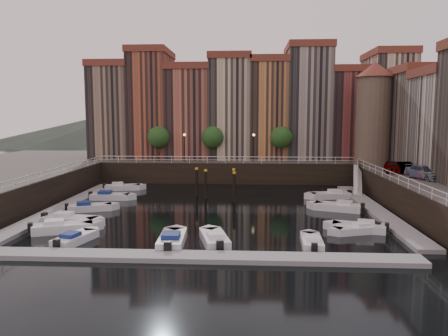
# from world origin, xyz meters

# --- Properties ---
(ground) EXTENTS (200.00, 200.00, 0.00)m
(ground) POSITION_xyz_m (0.00, 0.00, 0.00)
(ground) COLOR black
(ground) RESTS_ON ground
(quay_far) EXTENTS (80.00, 20.00, 3.00)m
(quay_far) POSITION_xyz_m (0.00, 26.00, 1.50)
(quay_far) COLOR black
(quay_far) RESTS_ON ground
(dock_left) EXTENTS (2.00, 28.00, 0.35)m
(dock_left) POSITION_xyz_m (-16.20, -1.00, 0.17)
(dock_left) COLOR gray
(dock_left) RESTS_ON ground
(dock_right) EXTENTS (2.00, 28.00, 0.35)m
(dock_right) POSITION_xyz_m (16.20, -1.00, 0.17)
(dock_right) COLOR gray
(dock_right) RESTS_ON ground
(dock_near) EXTENTS (30.00, 2.00, 0.35)m
(dock_near) POSITION_xyz_m (0.00, -17.00, 0.17)
(dock_near) COLOR gray
(dock_near) RESTS_ON ground
(mountains) EXTENTS (145.00, 100.00, 18.00)m
(mountains) POSITION_xyz_m (1.72, 110.00, 7.92)
(mountains) COLOR #2D382D
(mountains) RESTS_ON ground
(far_terrace) EXTENTS (48.70, 10.30, 17.50)m
(far_terrace) POSITION_xyz_m (3.31, 23.50, 10.95)
(far_terrace) COLOR #8E715A
(far_terrace) RESTS_ON quay_far
(corner_tower) EXTENTS (5.20, 5.20, 13.80)m
(corner_tower) POSITION_xyz_m (20.00, 14.50, 10.19)
(corner_tower) COLOR #6B5B4C
(corner_tower) RESTS_ON quay_right
(promenade_trees) EXTENTS (21.20, 3.20, 5.20)m
(promenade_trees) POSITION_xyz_m (-1.33, 18.20, 6.58)
(promenade_trees) COLOR black
(promenade_trees) RESTS_ON quay_far
(street_lamps) EXTENTS (10.36, 0.36, 4.18)m
(street_lamps) POSITION_xyz_m (-1.00, 17.20, 5.90)
(street_lamps) COLOR black
(street_lamps) RESTS_ON quay_far
(railings) EXTENTS (36.08, 34.04, 0.52)m
(railings) POSITION_xyz_m (0.00, 4.88, 3.79)
(railings) COLOR white
(railings) RESTS_ON ground
(gangway) EXTENTS (2.78, 8.32, 3.73)m
(gangway) POSITION_xyz_m (17.10, 10.00, 1.92)
(gangway) COLOR white
(gangway) RESTS_ON ground
(mooring_pilings) EXTENTS (5.05, 3.96, 3.78)m
(mooring_pilings) POSITION_xyz_m (-0.39, 5.21, 1.65)
(mooring_pilings) COLOR black
(mooring_pilings) RESTS_ON ground
(boat_left_0) EXTENTS (5.18, 3.42, 1.17)m
(boat_left_0) POSITION_xyz_m (-12.39, -10.65, 0.39)
(boat_left_0) COLOR white
(boat_left_0) RESTS_ON ground
(boat_left_1) EXTENTS (5.25, 2.44, 1.18)m
(boat_left_1) POSITION_xyz_m (-12.78, -8.12, 0.40)
(boat_left_1) COLOR white
(boat_left_1) RESTS_ON ground
(boat_left_2) EXTENTS (4.66, 3.00, 1.05)m
(boat_left_2) POSITION_xyz_m (-13.10, -2.39, 0.35)
(boat_left_2) COLOR white
(boat_left_2) RESTS_ON ground
(boat_left_3) EXTENTS (4.75, 1.86, 1.08)m
(boat_left_3) POSITION_xyz_m (-12.94, 3.79, 0.37)
(boat_left_3) COLOR white
(boat_left_3) RESTS_ON ground
(boat_left_4) EXTENTS (4.87, 2.81, 1.09)m
(boat_left_4) POSITION_xyz_m (-13.44, 10.41, 0.37)
(boat_left_4) COLOR white
(boat_left_4) RESTS_ON ground
(boat_right_0) EXTENTS (4.22, 2.64, 0.95)m
(boat_right_0) POSITION_xyz_m (12.37, -9.58, 0.32)
(boat_right_0) COLOR white
(boat_right_0) RESTS_ON ground
(boat_right_1) EXTENTS (4.67, 2.67, 1.05)m
(boat_right_1) POSITION_xyz_m (12.72, -8.97, 0.35)
(boat_right_1) COLOR white
(boat_right_1) RESTS_ON ground
(boat_right_2) EXTENTS (5.09, 3.39, 1.15)m
(boat_right_2) POSITION_xyz_m (12.61, -0.86, 0.39)
(boat_right_2) COLOR white
(boat_right_2) RESTS_ON ground
(boat_right_4) EXTENTS (4.99, 2.54, 1.12)m
(boat_right_4) POSITION_xyz_m (13.06, 5.97, 0.38)
(boat_right_4) COLOR white
(boat_right_4) RESTS_ON ground
(boat_near_0) EXTENTS (2.57, 4.40, 0.98)m
(boat_near_0) POSITION_xyz_m (-10.03, -13.67, 0.33)
(boat_near_0) COLOR white
(boat_near_0) RESTS_ON ground
(boat_near_1) EXTENTS (2.08, 5.11, 1.16)m
(boat_near_1) POSITION_xyz_m (-2.46, -13.81, 0.39)
(boat_near_1) COLOR white
(boat_near_1) RESTS_ON ground
(boat_near_2) EXTENTS (2.79, 4.95, 1.11)m
(boat_near_2) POSITION_xyz_m (0.74, -13.31, 0.37)
(boat_near_2) COLOR white
(boat_near_2) RESTS_ON ground
(boat_near_3) EXTENTS (1.67, 4.14, 0.94)m
(boat_near_3) POSITION_xyz_m (8.04, -13.46, 0.32)
(boat_near_3) COLOR white
(boat_near_3) RESTS_ON ground
(car_a) EXTENTS (2.44, 4.34, 1.39)m
(car_a) POSITION_xyz_m (20.07, 6.16, 3.70)
(car_a) COLOR gray
(car_a) RESTS_ON quay_right
(car_b) EXTENTS (2.01, 4.17, 1.32)m
(car_b) POSITION_xyz_m (21.34, 5.37, 3.66)
(car_b) COLOR gray
(car_b) RESTS_ON quay_right
(car_c) EXTENTS (3.41, 5.23, 1.41)m
(car_c) POSITION_xyz_m (21.75, 0.95, 3.70)
(car_c) COLOR gray
(car_c) RESTS_ON quay_right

